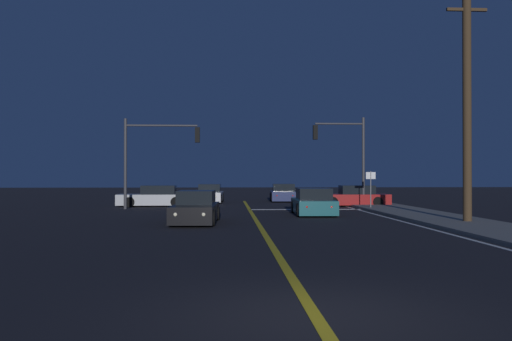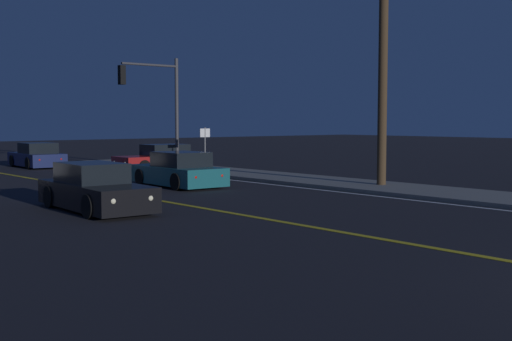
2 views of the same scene
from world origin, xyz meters
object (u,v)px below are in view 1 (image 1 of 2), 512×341
traffic_signal_far_left (154,148)px  car_far_approaching_red (354,197)px  car_distant_tail_silver (156,197)px  street_sign_corner (371,184)px  car_mid_block_white (210,195)px  car_parked_curb_teal (313,203)px  traffic_signal_near_right (345,148)px  utility_pole_right (467,95)px  car_following_oncoming_black (196,209)px  car_lead_oncoming_navy (283,194)px

traffic_signal_far_left → car_far_approaching_red: bearing=9.8°
car_distant_tail_silver → street_sign_corner: street_sign_corner is taller
car_mid_block_white → car_parked_curb_teal: bearing=116.3°
traffic_signal_near_right → utility_pole_right: (2.25, -12.09, 1.49)m
car_following_oncoming_black → traffic_signal_near_right: size_ratio=0.81×
car_lead_oncoming_navy → traffic_signal_far_left: traffic_signal_far_left is taller
car_distant_tail_silver → car_far_approaching_red: 12.69m
car_following_oncoming_black → street_sign_corner: street_sign_corner is taller
car_lead_oncoming_navy → street_sign_corner: size_ratio=1.92×
car_following_oncoming_black → car_distant_tail_silver: same height
car_far_approaching_red → utility_pole_right: 13.73m
car_lead_oncoming_navy → street_sign_corner: street_sign_corner is taller
car_lead_oncoming_navy → traffic_signal_far_left: 12.54m
utility_pole_right → car_following_oncoming_black: bearing=172.7°
car_distant_tail_silver → utility_pole_right: size_ratio=0.46×
car_lead_oncoming_navy → car_following_oncoming_black: size_ratio=0.94×
car_far_approaching_red → car_parked_curb_teal: (-3.77, -7.22, -0.00)m
car_mid_block_white → traffic_signal_far_left: 8.45m
car_parked_curb_teal → traffic_signal_near_right: bearing=66.3°
car_mid_block_white → utility_pole_right: 21.55m
car_lead_oncoming_navy → traffic_signal_far_left: bearing=-132.1°
car_following_oncoming_black → car_parked_curb_teal: size_ratio=1.03×
car_mid_block_white → traffic_signal_near_right: traffic_signal_near_right is taller
car_lead_oncoming_navy → utility_pole_right: 20.61m
car_lead_oncoming_navy → car_parked_curb_teal: (0.08, -13.73, 0.00)m
car_lead_oncoming_navy → traffic_signal_near_right: bearing=-63.9°
car_lead_oncoming_navy → utility_pole_right: bearing=-71.7°
car_distant_tail_silver → car_parked_curb_teal: same height
car_distant_tail_silver → traffic_signal_far_left: traffic_signal_far_left is taller
car_lead_oncoming_navy → car_far_approaching_red: (3.86, -6.51, 0.00)m
traffic_signal_near_right → traffic_signal_far_left: traffic_signal_near_right is taller
car_following_oncoming_black → car_mid_block_white: 16.59m
car_parked_curb_teal → utility_pole_right: utility_pole_right is taller
car_distant_tail_silver → car_parked_curb_teal: bearing=-131.2°
car_parked_curb_teal → utility_pole_right: 9.01m
car_following_oncoming_black → utility_pole_right: utility_pole_right is taller
car_distant_tail_silver → car_following_oncoming_black: bearing=-164.9°
traffic_signal_near_right → utility_pole_right: 12.39m
car_parked_curb_teal → utility_pole_right: (5.33, -5.61, 4.62)m
utility_pole_right → street_sign_corner: bearing=98.6°
car_far_approaching_red → street_sign_corner: street_sign_corner is taller
traffic_signal_far_left → car_lead_oncoming_navy: bearing=45.3°
street_sign_corner → car_lead_oncoming_navy: bearing=111.7°
car_distant_tail_silver → traffic_signal_near_right: (11.98, -1.21, 3.13)m
utility_pole_right → car_far_approaching_red: bearing=96.9°
car_parked_curb_teal → traffic_signal_near_right: 7.82m
car_mid_block_white → car_far_approaching_red: (9.39, -5.15, 0.00)m
car_following_oncoming_black → street_sign_corner: bearing=-137.9°
traffic_signal_near_right → car_distant_tail_silver: bearing=-5.7°
traffic_signal_near_right → car_lead_oncoming_navy: bearing=-66.5°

